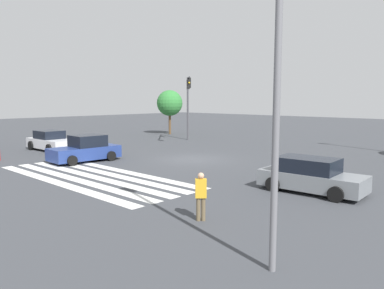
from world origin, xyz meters
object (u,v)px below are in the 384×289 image
at_px(car_2, 310,176).
at_px(traffic_signal_mast, 188,95).
at_px(car_0, 85,150).
at_px(pedestrian, 201,194).
at_px(street_light_pole_b, 278,35).
at_px(tree_corner_b, 170,103).
at_px(car_1, 51,141).

bearing_deg(car_2, traffic_signal_mast, 146.03).
relative_size(traffic_signal_mast, car_0, 1.36).
relative_size(car_0, pedestrian, 2.75).
bearing_deg(street_light_pole_b, car_0, 162.50).
bearing_deg(tree_corner_b, car_1, -79.19).
height_order(car_1, tree_corner_b, tree_corner_b).
xyz_separation_m(pedestrian, tree_corner_b, (-22.42, 19.96, 2.57)).
bearing_deg(pedestrian, car_1, 32.27).
xyz_separation_m(car_1, tree_corner_b, (-2.93, 15.33, 2.76)).
relative_size(traffic_signal_mast, street_light_pole_b, 0.67).
distance_m(car_2, street_light_pole_b, 9.21).
bearing_deg(traffic_signal_mast, car_0, -32.30).
distance_m(car_1, car_2, 20.41).
bearing_deg(car_2, car_0, -173.67).
xyz_separation_m(traffic_signal_mast, pedestrian, (15.85, -16.04, -3.38)).
bearing_deg(tree_corner_b, street_light_pole_b, -39.60).
xyz_separation_m(car_1, street_light_pole_b, (23.06, -6.17, 4.59)).
height_order(traffic_signal_mast, car_1, traffic_signal_mast).
height_order(car_0, pedestrian, car_0).
height_order(car_0, car_2, car_0).
relative_size(car_0, street_light_pole_b, 0.49).
height_order(traffic_signal_mast, car_0, traffic_signal_mast).
bearing_deg(street_light_pole_b, car_1, 165.03).
distance_m(car_0, street_light_pole_b, 18.02).
relative_size(car_1, car_2, 1.07).
bearing_deg(car_0, car_1, -95.48).
distance_m(traffic_signal_mast, car_1, 12.50).
bearing_deg(car_0, tree_corner_b, -147.40).
distance_m(car_0, pedestrian, 13.59).
bearing_deg(car_0, car_2, 101.97).
height_order(car_0, car_1, car_0).
bearing_deg(pedestrian, tree_corner_b, 3.96).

